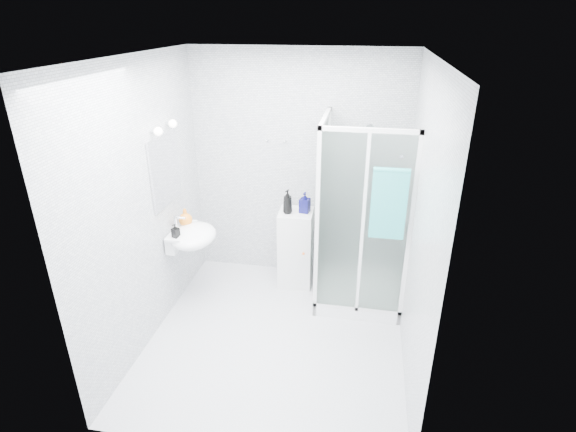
% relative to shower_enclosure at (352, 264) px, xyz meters
% --- Properties ---
extents(room, '(2.40, 2.60, 2.60)m').
position_rel_shower_enclosure_xyz_m(room, '(-0.67, -0.77, 0.85)').
color(room, silver).
rests_on(room, ground).
extents(shower_enclosure, '(0.90, 0.95, 2.00)m').
position_rel_shower_enclosure_xyz_m(shower_enclosure, '(0.00, 0.00, 0.00)').
color(shower_enclosure, white).
rests_on(shower_enclosure, ground).
extents(wall_basin, '(0.46, 0.56, 0.35)m').
position_rel_shower_enclosure_xyz_m(wall_basin, '(-1.66, -0.32, 0.35)').
color(wall_basin, white).
rests_on(wall_basin, ground).
extents(mirror, '(0.02, 0.60, 0.70)m').
position_rel_shower_enclosure_xyz_m(mirror, '(-1.85, -0.32, 1.05)').
color(mirror, white).
rests_on(mirror, room).
extents(vanity_lights, '(0.10, 0.40, 0.08)m').
position_rel_shower_enclosure_xyz_m(vanity_lights, '(-1.80, -0.32, 1.47)').
color(vanity_lights, silver).
rests_on(vanity_lights, room).
extents(wall_hooks, '(0.23, 0.06, 0.03)m').
position_rel_shower_enclosure_xyz_m(wall_hooks, '(-0.92, 0.49, 1.17)').
color(wall_hooks, silver).
rests_on(wall_hooks, room).
extents(storage_cabinet, '(0.39, 0.41, 0.90)m').
position_rel_shower_enclosure_xyz_m(storage_cabinet, '(-0.65, 0.25, 0.00)').
color(storage_cabinet, silver).
rests_on(storage_cabinet, ground).
extents(hand_towel, '(0.32, 0.05, 0.68)m').
position_rel_shower_enclosure_xyz_m(hand_towel, '(0.29, -0.40, 0.90)').
color(hand_towel, teal).
rests_on(hand_towel, shower_enclosure).
extents(shampoo_bottle_a, '(0.13, 0.13, 0.27)m').
position_rel_shower_enclosure_xyz_m(shampoo_bottle_a, '(-0.74, 0.20, 0.59)').
color(shampoo_bottle_a, black).
rests_on(shampoo_bottle_a, storage_cabinet).
extents(shampoo_bottle_b, '(0.12, 0.13, 0.23)m').
position_rel_shower_enclosure_xyz_m(shampoo_bottle_b, '(-0.56, 0.26, 0.57)').
color(shampoo_bottle_b, '#0B0B45').
rests_on(shampoo_bottle_b, storage_cabinet).
extents(soap_dispenser_orange, '(0.17, 0.17, 0.18)m').
position_rel_shower_enclosure_xyz_m(soap_dispenser_orange, '(-1.75, -0.21, 0.51)').
color(soap_dispenser_orange, orange).
rests_on(soap_dispenser_orange, wall_basin).
extents(soap_dispenser_black, '(0.08, 0.09, 0.14)m').
position_rel_shower_enclosure_xyz_m(soap_dispenser_black, '(-1.74, -0.49, 0.49)').
color(soap_dispenser_black, black).
rests_on(soap_dispenser_black, wall_basin).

